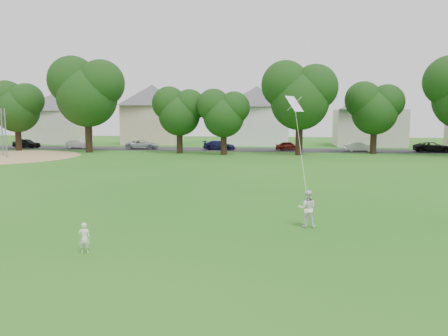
# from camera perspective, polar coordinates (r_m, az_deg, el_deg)

# --- Properties ---
(ground) EXTENTS (160.00, 160.00, 0.00)m
(ground) POSITION_cam_1_polar(r_m,az_deg,el_deg) (14.35, -10.03, -9.94)
(ground) COLOR #185814
(ground) RESTS_ON ground
(street) EXTENTS (90.00, 7.00, 0.01)m
(street) POSITION_cam_1_polar(r_m,az_deg,el_deg) (55.37, 3.61, 2.40)
(street) COLOR #2D2D30
(street) RESTS_ON ground
(toddler) EXTENTS (0.38, 0.29, 0.94)m
(toddler) POSITION_cam_1_polar(r_m,az_deg,el_deg) (13.89, -17.77, -8.69)
(toddler) COLOR white
(toddler) RESTS_ON ground
(older_boy) EXTENTS (0.67, 0.53, 1.39)m
(older_boy) POSITION_cam_1_polar(r_m,az_deg,el_deg) (16.58, 10.81, -5.24)
(older_boy) COLOR white
(older_boy) RESTS_ON ground
(kite) EXTENTS (1.04, 3.24, 6.53)m
(kite) POSITION_cam_1_polar(r_m,az_deg,el_deg) (18.93, 9.90, 2.87)
(kite) COLOR white
(kite) RESTS_ON ground
(tree_row) EXTENTS (81.80, 8.49, 11.42)m
(tree_row) POSITION_cam_1_polar(r_m,az_deg,el_deg) (49.04, 2.76, 9.37)
(tree_row) COLOR black
(tree_row) RESTS_ON ground
(parked_cars) EXTENTS (55.60, 2.43, 1.25)m
(parked_cars) POSITION_cam_1_polar(r_m,az_deg,el_deg) (54.74, -0.20, 2.99)
(parked_cars) COLOR black
(parked_cars) RESTS_ON ground
(house_row) EXTENTS (77.22, 13.48, 10.62)m
(house_row) POSITION_cam_1_polar(r_m,az_deg,el_deg) (65.20, 4.42, 7.41)
(house_row) COLOR beige
(house_row) RESTS_ON ground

